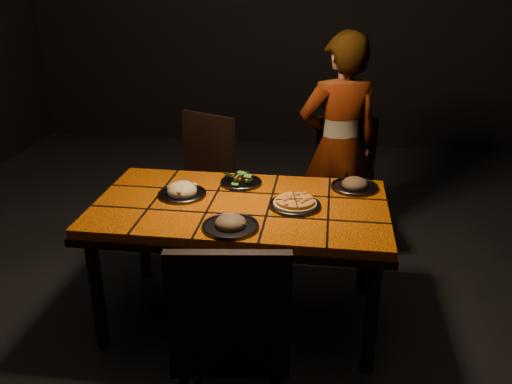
# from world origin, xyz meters

# --- Properties ---
(room_shell) EXTENTS (6.04, 7.04, 3.08)m
(room_shell) POSITION_xyz_m (0.00, 0.00, 1.50)
(room_shell) COLOR black
(room_shell) RESTS_ON ground
(dining_table) EXTENTS (1.62, 0.92, 0.75)m
(dining_table) POSITION_xyz_m (0.00, 0.00, 0.67)
(dining_table) COLOR orange
(dining_table) RESTS_ON ground
(chair_near) EXTENTS (0.52, 0.52, 1.02)m
(chair_near) POSITION_xyz_m (0.11, -0.92, 0.59)
(chair_near) COLOR black
(chair_near) RESTS_ON ground
(chair_far_left) EXTENTS (0.59, 0.59, 0.98)m
(chair_far_left) POSITION_xyz_m (-0.45, 0.88, 0.56)
(chair_far_left) COLOR black
(chair_far_left) RESTS_ON ground
(chair_far_right) EXTENTS (0.50, 0.50, 0.96)m
(chair_far_right) POSITION_xyz_m (0.61, 1.00, 0.55)
(chair_far_right) COLOR black
(chair_far_right) RESTS_ON ground
(diner) EXTENTS (0.67, 0.55, 1.58)m
(diner) POSITION_xyz_m (0.53, 0.95, 0.79)
(diner) COLOR brown
(diner) RESTS_ON ground
(plate_pizza) EXTENTS (0.28, 0.28, 0.04)m
(plate_pizza) POSITION_xyz_m (0.30, -0.01, 0.77)
(plate_pizza) COLOR #39393E
(plate_pizza) RESTS_ON dining_table
(plate_pasta) EXTENTS (0.27, 0.27, 0.09)m
(plate_pasta) POSITION_xyz_m (-0.35, 0.06, 0.77)
(plate_pasta) COLOR #39393E
(plate_pasta) RESTS_ON dining_table
(plate_salad) EXTENTS (0.25, 0.25, 0.07)m
(plate_salad) POSITION_xyz_m (-0.04, 0.28, 0.78)
(plate_salad) COLOR #39393E
(plate_salad) RESTS_ON dining_table
(plate_mushroom_a) EXTENTS (0.29, 0.29, 0.09)m
(plate_mushroom_a) POSITION_xyz_m (0.00, -0.31, 0.77)
(plate_mushroom_a) COLOR #39393E
(plate_mushroom_a) RESTS_ON dining_table
(plate_mushroom_b) EXTENTS (0.28, 0.28, 0.09)m
(plate_mushroom_b) POSITION_xyz_m (0.63, 0.30, 0.77)
(plate_mushroom_b) COLOR #39393E
(plate_mushroom_b) RESTS_ON dining_table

